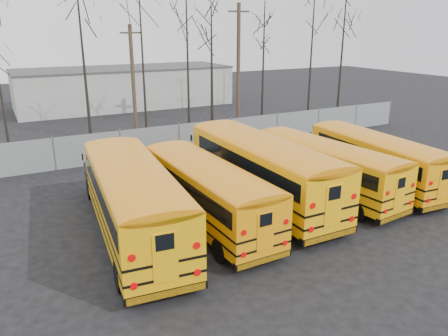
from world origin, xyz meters
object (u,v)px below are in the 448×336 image
bus_d (323,163)px  bus_c (259,165)px  bus_a (132,194)px  utility_pole_right (238,65)px  utility_pole_left (133,85)px  bus_e (374,155)px  bus_b (205,187)px

bus_d → bus_c: bearing=165.0°
bus_a → utility_pole_right: size_ratio=1.15×
utility_pole_right → bus_c: bearing=-107.8°
utility_pole_right → utility_pole_left: bearing=-158.7°
bus_e → bus_d: bearing=-179.0°
bus_c → bus_e: bearing=-6.0°
bus_b → bus_d: (6.75, 0.37, -0.02)m
utility_pole_left → bus_d: bearing=-80.0°
utility_pole_left → bus_e: bearing=-69.3°
bus_c → bus_d: 3.48m
bus_c → utility_pole_right: utility_pole_right is taller
bus_a → utility_pole_right: bearing=54.7°
utility_pole_right → bus_b: bearing=-115.2°
bus_d → utility_pole_left: bearing=105.3°
bus_d → bus_e: bus_e is taller
utility_pole_right → bus_e: bearing=-84.8°
bus_d → utility_pole_right: 17.08m
bus_a → bus_c: bus_c is taller
bus_d → utility_pole_right: bearing=69.3°
bus_b → bus_e: bus_b is taller
bus_d → bus_e: bearing=-8.5°
bus_a → utility_pole_left: size_ratio=1.39×
bus_e → utility_pole_right: 16.71m
utility_pole_left → utility_pole_right: bearing=1.7°
bus_c → utility_pole_left: 13.75m
bus_a → bus_e: bus_a is taller
bus_b → utility_pole_left: 14.64m
bus_c → bus_e: 6.82m
bus_b → bus_e: bearing=-0.3°
bus_a → bus_b: bus_a is taller
bus_c → utility_pole_right: 17.70m
bus_a → bus_c: 6.51m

